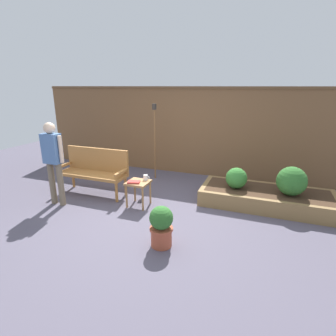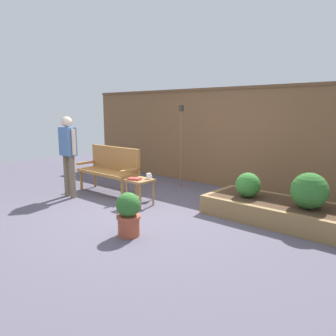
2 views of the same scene
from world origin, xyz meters
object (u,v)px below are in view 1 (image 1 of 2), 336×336
(side_table, at_px, (138,186))
(book_on_table, at_px, (134,182))
(potted_boxwood, at_px, (161,225))
(garden_bench, at_px, (95,168))
(tiki_torch, at_px, (155,129))
(person_by_bench, at_px, (53,157))
(shrub_near_bench, at_px, (236,178))
(cup_on_table, at_px, (146,177))
(shrub_far_corner, at_px, (292,181))

(side_table, distance_m, book_on_table, 0.14)
(side_table, bearing_deg, book_on_table, -117.62)
(book_on_table, relative_size, potted_boxwood, 0.37)
(garden_bench, distance_m, tiki_torch, 1.66)
(tiki_torch, bearing_deg, garden_bench, -121.83)
(person_by_bench, bearing_deg, shrub_near_bench, 21.90)
(cup_on_table, xyz_separation_m, potted_boxwood, (0.80, -1.21, -0.21))
(shrub_near_bench, xyz_separation_m, person_by_bench, (-3.15, -1.26, 0.43))
(book_on_table, distance_m, shrub_far_corner, 2.81)
(shrub_near_bench, relative_size, shrub_far_corner, 0.77)
(tiki_torch, bearing_deg, shrub_near_bench, -21.20)
(shrub_far_corner, bearing_deg, tiki_torch, 165.24)
(side_table, xyz_separation_m, shrub_far_corner, (2.63, 0.78, 0.16))
(garden_bench, distance_m, potted_boxwood, 2.46)
(cup_on_table, bearing_deg, tiki_torch, 106.68)
(book_on_table, height_order, shrub_near_bench, shrub_near_bench)
(shrub_far_corner, bearing_deg, garden_bench, -172.29)
(shrub_near_bench, height_order, tiki_torch, tiki_torch)
(shrub_near_bench, bearing_deg, potted_boxwood, -112.67)
(book_on_table, distance_m, potted_boxwood, 1.38)
(shrub_far_corner, bearing_deg, person_by_bench, -162.85)
(cup_on_table, distance_m, person_by_bench, 1.73)
(side_table, xyz_separation_m, tiki_torch, (-0.34, 1.57, 0.82))
(book_on_table, bearing_deg, person_by_bench, 177.46)
(garden_bench, xyz_separation_m, book_on_table, (1.09, -0.36, -0.05))
(person_by_bench, bearing_deg, side_table, 18.12)
(shrub_far_corner, relative_size, person_by_bench, 0.33)
(garden_bench, bearing_deg, shrub_far_corner, 7.71)
(potted_boxwood, relative_size, shrub_near_bench, 1.51)
(potted_boxwood, height_order, person_by_bench, person_by_bench)
(side_table, relative_size, shrub_near_bench, 1.21)
(shrub_far_corner, relative_size, tiki_torch, 0.29)
(side_table, bearing_deg, garden_bench, 166.45)
(book_on_table, bearing_deg, potted_boxwood, -64.54)
(garden_bench, height_order, shrub_far_corner, garden_bench)
(garden_bench, height_order, book_on_table, garden_bench)
(book_on_table, bearing_deg, side_table, 44.39)
(potted_boxwood, distance_m, person_by_bench, 2.52)
(side_table, distance_m, shrub_near_bench, 1.85)
(book_on_table, relative_size, shrub_near_bench, 0.56)
(shrub_far_corner, height_order, person_by_bench, person_by_bench)
(potted_boxwood, relative_size, shrub_far_corner, 1.16)
(potted_boxwood, height_order, tiki_torch, tiki_torch)
(book_on_table, relative_size, shrub_far_corner, 0.43)
(shrub_near_bench, relative_size, tiki_torch, 0.22)
(book_on_table, relative_size, person_by_bench, 0.14)
(shrub_near_bench, bearing_deg, side_table, -154.95)
(garden_bench, bearing_deg, cup_on_table, -6.57)
(shrub_far_corner, bearing_deg, side_table, -163.39)
(tiki_torch, relative_size, person_by_bench, 1.14)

